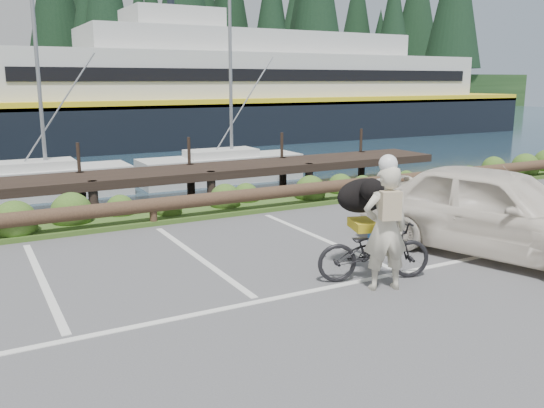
% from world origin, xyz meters
% --- Properties ---
extents(ground, '(72.00, 72.00, 0.00)m').
position_xyz_m(ground, '(0.00, 0.00, 0.00)').
color(ground, '#4D4C4F').
extents(vegetation_strip, '(34.00, 1.60, 0.10)m').
position_xyz_m(vegetation_strip, '(0.00, 5.30, 0.05)').
color(vegetation_strip, '#3D5B21').
rests_on(vegetation_strip, ground).
extents(log_rail, '(32.00, 0.30, 0.60)m').
position_xyz_m(log_rail, '(0.00, 4.60, 0.00)').
color(log_rail, '#443021').
rests_on(log_rail, ground).
extents(bicycle, '(1.93, 1.17, 0.96)m').
position_xyz_m(bicycle, '(2.01, -0.42, 0.48)').
color(bicycle, black).
rests_on(bicycle, ground).
extents(cyclist, '(0.79, 0.64, 1.89)m').
position_xyz_m(cyclist, '(1.88, -0.82, 0.94)').
color(cyclist, beige).
rests_on(cyclist, ground).
extents(dog, '(0.76, 1.08, 0.57)m').
position_xyz_m(dog, '(2.19, 0.13, 1.24)').
color(dog, black).
rests_on(dog, bicycle).
extents(parked_car, '(3.32, 5.14, 1.63)m').
position_xyz_m(parked_car, '(4.73, -0.39, 0.81)').
color(parked_car, silver).
rests_on(parked_car, ground).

